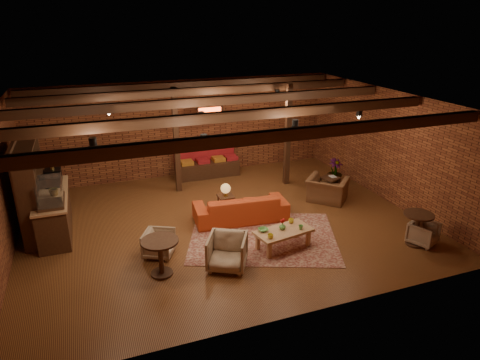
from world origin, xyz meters
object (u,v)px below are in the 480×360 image
object	(u,v)px
armchair_right	(327,186)
side_table_book	(330,178)
coffee_table	(283,232)
sofa	(241,207)
plant_tall	(337,147)
armchair_b	(227,250)
round_table_left	(160,251)
round_table_right	(417,224)
armchair_far	(424,232)
side_table_lamp	(226,191)
armchair_a	(159,242)

from	to	relation	value
armchair_right	side_table_book	distance (m)	0.58
coffee_table	armchair_right	xyz separation A→B (m)	(2.40, 2.01, 0.07)
sofa	plant_tall	bearing A→B (deg)	-154.32
armchair_b	side_table_book	xyz separation A→B (m)	(4.24, 2.81, 0.08)
round_table_left	armchair_b	size ratio (longest dim) A/B	0.98
round_table_right	sofa	bearing A→B (deg)	142.09
round_table_left	plant_tall	size ratio (longest dim) A/B	0.32
round_table_left	side_table_book	bearing A→B (deg)	24.65
sofa	round_table_left	xyz separation A→B (m)	(-2.46, -1.84, 0.19)
sofa	armchair_right	world-z (taller)	armchair_right
coffee_table	armchair_far	xyz separation A→B (m)	(3.23, -0.99, -0.10)
side_table_lamp	round_table_right	bearing A→B (deg)	-41.35
sofa	round_table_left	bearing A→B (deg)	41.97
sofa	armchair_a	size ratio (longest dim) A/B	3.74
armchair_far	side_table_book	bearing A→B (deg)	73.59
sofa	armchair_far	world-z (taller)	sofa
sofa	round_table_right	size ratio (longest dim) A/B	3.03
armchair_b	plant_tall	world-z (taller)	plant_tall
side_table_book	sofa	bearing A→B (deg)	-166.77
coffee_table	armchair_a	distance (m)	2.86
coffee_table	round_table_right	bearing A→B (deg)	-17.59
plant_tall	side_table_book	bearing A→B (deg)	-131.83
coffee_table	side_table_lamp	xyz separation A→B (m)	(-0.64, 2.27, 0.25)
round_table_left	armchair_b	bearing A→B (deg)	-9.21
round_table_left	side_table_book	world-z (taller)	round_table_left
side_table_book	side_table_lamp	bearing A→B (deg)	-176.77
armchair_a	armchair_right	size ratio (longest dim) A/B	0.60
armchair_a	side_table_book	distance (m)	5.83
round_table_left	side_table_book	xyz separation A→B (m)	(5.63, 2.58, -0.06)
armchair_far	armchair_b	bearing A→B (deg)	147.96
coffee_table	side_table_lamp	world-z (taller)	side_table_lamp
plant_tall	round_table_right	bearing A→B (deg)	-94.44
coffee_table	side_table_book	distance (m)	3.70
coffee_table	armchair_far	size ratio (longest dim) A/B	2.34
coffee_table	plant_tall	distance (m)	4.66
round_table_left	armchair_right	world-z (taller)	armchair_right
round_table_left	armchair_a	distance (m)	0.82
side_table_lamp	plant_tall	distance (m)	4.12
round_table_left	armchair_a	world-z (taller)	round_table_left
armchair_right	armchair_a	bearing A→B (deg)	60.34
coffee_table	side_table_lamp	distance (m)	2.37
coffee_table	round_table_left	size ratio (longest dim) A/B	1.77
armchair_far	round_table_left	bearing A→B (deg)	147.64
armchair_far	coffee_table	bearing A→B (deg)	138.75
side_table_lamp	side_table_book	world-z (taller)	side_table_lamp
armchair_b	round_table_right	bearing A→B (deg)	20.68
sofa	round_table_left	distance (m)	3.08
armchair_a	side_table_book	size ratio (longest dim) A/B	1.06
side_table_book	round_table_right	xyz separation A→B (m)	(0.27, -3.42, 0.05)
coffee_table	armchair_right	size ratio (longest dim) A/B	1.31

